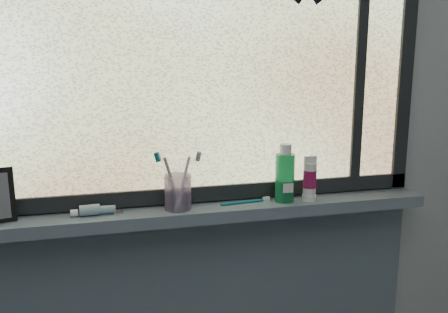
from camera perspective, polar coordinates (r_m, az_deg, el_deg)
name	(u,v)px	position (r m, az deg, el deg)	size (l,w,h in m)	color
wall_back	(184,133)	(1.62, -4.54, 2.73)	(3.00, 0.01, 2.50)	#9EA3A8
windowsill	(190,213)	(1.61, -3.94, -6.50)	(1.62, 0.14, 0.04)	slate
window_pane	(184,44)	(1.58, -4.57, 12.67)	(1.50, 0.01, 1.00)	silver
frame_bottom	(187,194)	(1.64, -4.26, -4.32)	(1.60, 0.03, 0.05)	black
frame_right	(406,45)	(1.87, 20.12, 11.89)	(0.05, 0.03, 1.10)	black
frame_mullion	(361,45)	(1.78, 15.34, 12.22)	(0.04, 0.03, 1.00)	black
toothpaste_tube	(96,210)	(1.57, -14.39, -5.90)	(0.19, 0.04, 0.03)	silver
toothbrush_cup	(178,192)	(1.58, -5.29, -4.07)	(0.08, 0.08, 0.11)	#AA8EBC
toothbrush_lying	(243,202)	(1.64, 2.13, -5.17)	(0.19, 0.02, 0.01)	#0C6972
mouthwash_bottle	(285,173)	(1.65, 6.98, -1.86)	(0.06, 0.06, 0.16)	#1C9350
cream_tube	(310,177)	(1.68, 9.78, -2.31)	(0.04, 0.04, 0.11)	silver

